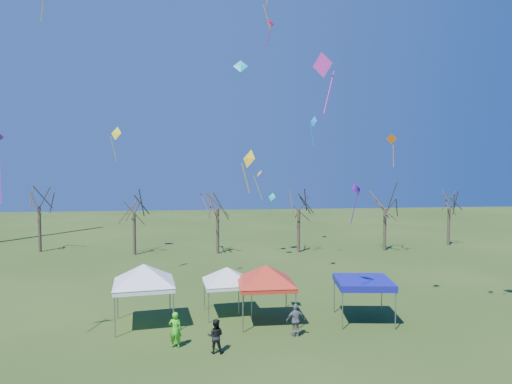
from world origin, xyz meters
TOP-DOWN VIEW (x-y plane):
  - ground at (0.00, 0.00)m, footprint 140.00×140.00m
  - tree_0 at (-20.85, 27.38)m, footprint 3.83×3.83m
  - tree_1 at (-10.77, 24.65)m, footprint 3.42×3.42m
  - tree_2 at (-2.37, 24.38)m, footprint 3.71×3.71m
  - tree_3 at (6.03, 24.04)m, footprint 3.59×3.59m
  - tree_4 at (15.36, 24.00)m, footprint 3.58×3.58m
  - tree_5 at (23.72, 26.07)m, footprint 3.39×3.39m
  - tent_white_west at (-7.14, 3.69)m, footprint 4.57×4.57m
  - tent_white_mid at (-2.39, 5.03)m, footprint 3.81×3.81m
  - tent_red at (-0.24, 3.37)m, footprint 4.41×4.41m
  - tent_blue at (5.44, 3.00)m, footprint 3.50×3.50m
  - person_dark at (-3.24, -0.58)m, footprint 0.91×0.77m
  - person_green at (-5.21, 0.33)m, footprint 0.72×0.54m
  - person_grey at (1.04, 1.03)m, footprint 1.04×0.46m
  - kite_18 at (3.20, 6.33)m, footprint 0.44×0.74m
  - kite_24 at (0.55, 8.73)m, footprint 0.52×0.88m
  - kite_17 at (6.88, 8.59)m, footprint 1.06×0.94m
  - kite_2 at (-12.44, 24.85)m, footprint 1.37×1.18m
  - kite_22 at (1.67, 22.27)m, footprint 0.95×1.04m
  - kite_19 at (2.77, 21.20)m, footprint 0.88×0.88m
  - kite_27 at (1.59, -2.07)m, footprint 0.95×1.05m
  - kite_1 at (-1.37, 2.08)m, footprint 0.86×1.09m
  - kite_12 at (13.93, 19.30)m, footprint 1.04×0.50m
  - kite_3 at (2.85, 22.62)m, footprint 1.34×1.39m
  - kite_11 at (-0.46, 18.37)m, footprint 1.39×0.85m

SIDE VIEW (x-z plane):
  - ground at x=0.00m, z-range 0.00..0.00m
  - person_dark at x=-3.24m, z-range 0.00..1.66m
  - person_grey at x=1.04m, z-range 0.00..1.75m
  - person_green at x=-5.21m, z-range 0.00..1.79m
  - tent_blue at x=5.44m, z-range 1.03..3.48m
  - tent_white_mid at x=-2.39m, z-range 1.04..4.41m
  - tent_red at x=-0.24m, z-range 1.19..5.08m
  - tent_white_west at x=-7.14m, z-range 1.25..5.32m
  - tree_5 at x=23.72m, z-range 2.00..9.46m
  - tree_1 at x=-10.77m, z-range 2.02..9.56m
  - kite_19 at x=2.77m, z-range 4.76..7.13m
  - tree_4 at x=15.36m, z-range 2.12..10.00m
  - tree_3 at x=6.03m, z-range 2.12..10.03m
  - tree_2 at x=-2.37m, z-range 2.20..10.38m
  - tree_0 at x=-20.85m, z-range 2.27..10.70m
  - kite_17 at x=6.88m, z-range 5.87..8.84m
  - kite_22 at x=1.67m, z-range 6.68..9.70m
  - kite_1 at x=-1.37m, z-range 8.21..10.60m
  - kite_12 at x=13.93m, z-range 9.90..13.07m
  - kite_18 at x=3.20m, z-range 10.85..12.74m
  - kite_2 at x=-12.44m, z-range 10.48..13.97m
  - kite_27 at x=1.59m, z-range 12.13..14.91m
  - kite_11 at x=-0.46m, z-range 16.34..19.24m
  - kite_24 at x=0.55m, z-range 18.93..21.23m
  - kite_3 at x=2.85m, z-range 21.53..24.39m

